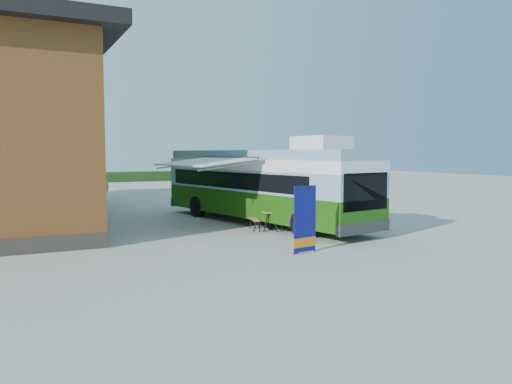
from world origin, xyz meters
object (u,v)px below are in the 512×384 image
bus (261,183)px  person_a (235,195)px  picnic_table (268,216)px  slurry_tanker (86,190)px  person_b (96,197)px  banner (305,226)px

bus → person_a: (0.03, 2.86, -0.75)m
bus → picnic_table: 2.34m
slurry_tanker → person_b: bearing=-69.9°
person_a → person_b: bearing=109.9°
slurry_tanker → bus: bearing=-31.6°
picnic_table → person_a: bearing=98.4°
banner → slurry_tanker: size_ratio=0.40×
picnic_table → person_b: size_ratio=0.80×
person_b → banner: bearing=43.6°
picnic_table → person_b: bearing=147.0°
banner → person_b: (-4.46, 11.05, 0.16)m
person_a → banner: bearing=-155.3°
picnic_table → banner: bearing=-87.3°
banner → slurry_tanker: 15.00m
bus → person_a: size_ratio=6.08×
banner → bus: bearing=64.1°
banner → picnic_table: 4.68m
slurry_tanker → banner: bearing=-52.6°
person_b → bus: bearing=75.1°
person_a → bus: bearing=-144.9°
person_a → person_b: (-6.25, 1.75, 0.00)m
bus → slurry_tanker: 10.06m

